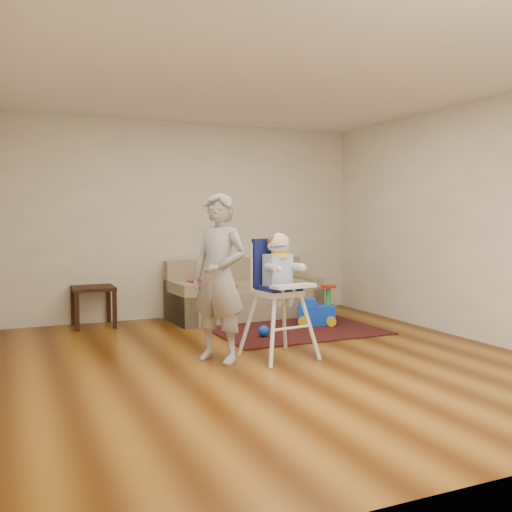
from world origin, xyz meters
name	(u,v)px	position (x,y,z in m)	size (l,w,h in m)	color
ground	(272,361)	(0.00, 0.00, 0.00)	(5.50, 5.50, 0.00)	#452005
room_envelope	(251,171)	(0.00, 0.53, 1.88)	(5.04, 5.52, 2.72)	white
sofa	(245,289)	(0.66, 2.30, 0.40)	(2.12, 0.97, 0.80)	gray
side_table	(93,307)	(-1.35, 2.49, 0.26)	(0.51, 0.51, 0.51)	black
area_rug	(295,329)	(0.90, 1.25, 0.01)	(1.99, 1.49, 0.02)	black
ride_on_toy	(316,304)	(1.30, 1.42, 0.27)	(0.47, 0.33, 0.51)	blue
toy_ball	(264,331)	(0.35, 0.98, 0.08)	(0.13, 0.13, 0.13)	blue
high_chair	(279,297)	(0.12, 0.10, 0.60)	(0.66, 0.66, 1.26)	silver
adult	(219,278)	(-0.47, 0.22, 0.81)	(0.59, 0.39, 1.63)	gray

